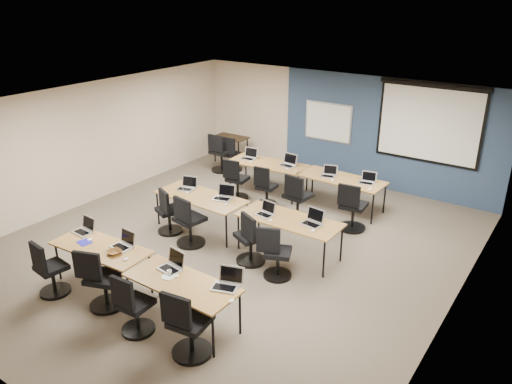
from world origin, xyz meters
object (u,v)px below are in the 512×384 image
Objects in this scene: task_chair_7 at (275,257)px; utility_table at (231,140)px; task_chair_0 at (49,273)px; laptop_3 at (227,282)px; whiteboard at (328,122)px; laptop_5 at (224,195)px; training_table_back_right at (341,180)px; spare_chair_b at (220,156)px; laptop_11 at (367,180)px; training_table_front_left at (101,249)px; task_chair_5 at (188,225)px; laptop_2 at (172,265)px; laptop_9 at (288,163)px; projector_screen at (430,119)px; spare_chair_a at (232,157)px; laptop_6 at (266,212)px; laptop_7 at (313,220)px; training_table_back_left at (268,165)px; laptop_10 at (329,174)px; task_chair_3 at (188,329)px; task_chair_10 at (297,201)px; task_chair_6 at (250,242)px; task_chair_9 at (265,189)px; task_chair_11 at (352,211)px; laptop_1 at (124,243)px; training_table_mid_right at (289,221)px; task_chair_2 at (133,309)px; task_chair_1 at (101,284)px; task_chair_8 at (236,183)px; laptop_4 at (187,186)px; task_chair_4 at (168,215)px.

utility_table is at bearing 110.48° from task_chair_7.
task_chair_0 is 2.69× the size of laptop_3.
whiteboard is 3.57× the size of laptop_5.
training_table_back_right is 3.76m from spare_chair_b.
training_table_front_left is at bearing -126.30° from laptop_11.
task_chair_5 reaches higher than task_chair_0.
laptop_2 is at bearing -138.63° from task_chair_7.
laptop_2 is 5.03m from laptop_9.
laptop_11 is at bearing 61.58° from training_table_front_left.
projector_screen is 2.42m from training_table_back_right.
training_table_back_right is (1.84, 5.05, 0.01)m from training_table_front_left.
laptop_6 is at bearing -49.01° from spare_chair_a.
laptop_7 is at bearing 51.67° from task_chair_7.
laptop_5 is (-1.97, 2.44, -0.00)m from laptop_3.
laptop_10 is at bearing -2.88° from training_table_back_left.
task_chair_10 is at bearing 94.43° from task_chair_3.
laptop_7 reaches higher than task_chair_0.
projector_screen is at bearing 87.97° from laptop_7.
laptop_9 is (-1.40, 0.05, 0.11)m from training_table_back_right.
task_chair_6 is 5.63m from utility_table.
laptop_10 reaches higher than training_table_back_right.
task_chair_5 is 3.30× the size of laptop_6.
task_chair_11 is (2.12, -0.03, 0.04)m from task_chair_9.
training_table_back_left is 1.99× the size of utility_table.
task_chair_10 reaches higher than task_chair_0.
task_chair_0 is at bearing -105.88° from task_chair_9.
laptop_9 is (0.13, 4.87, 0.00)m from laptop_1.
task_chair_9 is (-1.48, -0.78, -0.30)m from training_table_back_right.
task_chair_6 is at bearing 14.18° from task_chair_5.
task_chair_2 reaches higher than training_table_mid_right.
task_chair_11 is at bearing 73.51° from task_chair_2.
laptop_3 is 1.03× the size of laptop_7.
laptop_5 is 0.35× the size of task_chair_10.
training_table_front_left is at bearing -100.82° from task_chair_9.
task_chair_2 is at bearing -76.52° from laptop_9.
task_chair_1 is 5.53m from laptop_9.
laptop_5 is at bearing -59.53° from spare_chair_a.
laptop_11 is (1.97, -0.00, -0.01)m from laptop_9.
training_table_front_left is at bearing -90.40° from laptop_9.
task_chair_5 is at bearing 125.28° from laptop_3.
training_table_front_left is 1.73× the size of task_chair_8.
utility_table is (-3.53, 6.05, -0.13)m from laptop_2.
projector_screen reaches higher than task_chair_7.
laptop_10 is (1.12, 2.31, -0.01)m from laptop_5.
laptop_4 is at bearing -67.17° from utility_table.
whiteboard is 3.54× the size of laptop_3.
task_chair_10 is (1.84, 1.36, -0.37)m from laptop_4.
laptop_1 is 4.05m from task_chair_8.
task_chair_10 is at bearing 72.18° from task_chair_4.
training_table_back_left is 5.28× the size of laptop_5.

